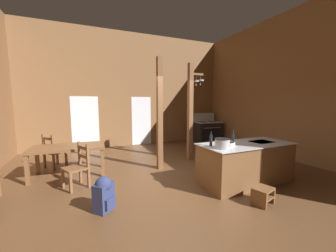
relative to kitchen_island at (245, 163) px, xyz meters
The scene contains 18 objects.
ground_plane 1.70m from the kitchen_island, 153.09° to the left, with size 8.97×9.32×0.10m, color brown.
wall_back 5.59m from the kitchen_island, 105.92° to the left, with size 8.97×0.14×4.66m, color brown.
wall_right 3.38m from the kitchen_island, 15.13° to the left, with size 0.14×9.32×4.66m, color brown.
glazed_door_back_left 6.00m from the kitchen_island, 123.34° to the left, with size 1.00×0.01×2.05m, color white.
glazed_panel_back_right 5.13m from the kitchen_island, 101.72° to the left, with size 0.84×0.01×2.05m, color white.
kitchen_island is the anchor object (origin of this frame).
stove_range 4.71m from the kitchen_island, 66.25° to the left, with size 1.19×0.89×1.32m.
support_post_with_pot_rack 2.40m from the kitchen_island, 96.81° to the left, with size 0.55×0.22×3.01m.
support_post_center 2.44m from the kitchen_island, 130.83° to the left, with size 0.14×0.14×3.01m.
step_stool 1.02m from the kitchen_island, 116.30° to the right, with size 0.43×0.37×0.30m.
dining_table 4.27m from the kitchen_island, 150.64° to the left, with size 1.76×1.01×0.74m.
ladderback_chair_near_window 3.70m from the kitchen_island, 160.83° to the left, with size 0.59×0.59×0.95m.
ladderback_chair_by_post 5.08m from the kitchen_island, 144.95° to the left, with size 0.62×0.62×0.95m.
backpack 3.08m from the kitchen_island, behind, with size 0.38×0.38×0.60m.
stockpot_on_counter 1.01m from the kitchen_island, 167.01° to the right, with size 0.37×0.30×0.20m.
mixing_bowl_on_counter 0.75m from the kitchen_island, behind, with size 0.23×0.23×0.08m.
bottle_tall_on_counter 1.06m from the kitchen_island, behind, with size 0.06×0.06×0.31m.
bottle_short_on_counter 0.68m from the kitchen_island, behind, with size 0.06×0.06×0.31m.
Camera 1 is at (-1.89, -4.06, 1.82)m, focal length 21.23 mm.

